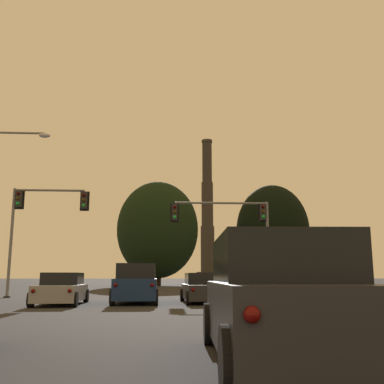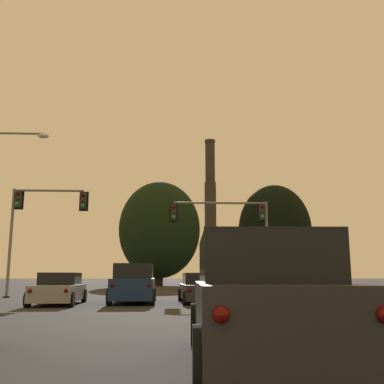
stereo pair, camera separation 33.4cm
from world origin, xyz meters
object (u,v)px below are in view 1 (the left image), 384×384
Objects in this scene: sedan_left_lane_front at (62,290)px; traffic_light_overhead_left at (37,214)px; suv_right_lane_third at (280,301)px; smokestack at (207,224)px; traffic_light_overhead_right at (235,223)px; sedan_right_lane_front at (203,289)px; suv_center_lane_front at (136,284)px.

traffic_light_overhead_left is at bearing 112.61° from sedan_left_lane_front.
suv_right_lane_third is 0.74× the size of traffic_light_overhead_left.
traffic_light_overhead_left is 109.10m from smokestack.
traffic_light_overhead_right is (9.16, 7.43, 4.00)m from sedan_left_lane_front.
suv_right_lane_third is 0.76× the size of traffic_light_overhead_right.
suv_right_lane_third reaches higher than sedan_right_lane_front.
sedan_right_lane_front is 113.98m from smokestack.
sedan_left_lane_front is 115.93m from smokestack.
traffic_light_overhead_right is at bearing 85.21° from suv_right_lane_third.
suv_right_lane_third is at bearing -92.52° from sedan_right_lane_front.
suv_center_lane_front is at bearing 103.72° from suv_right_lane_third.
suv_right_lane_third is at bearing -94.86° from smokestack.
smokestack reaches higher than sedan_right_lane_front.
smokestack is at bearing 78.60° from sedan_left_lane_front.
traffic_light_overhead_left is (-12.47, -0.44, 0.40)m from traffic_light_overhead_right.
suv_right_lane_third is 129.36m from smokestack.
sedan_left_lane_front is at bearing -140.94° from traffic_light_overhead_right.
smokestack is (17.28, 113.46, 16.35)m from sedan_left_lane_front.
suv_right_lane_third is 15.60m from sedan_right_lane_front.
suv_right_lane_third reaches higher than sedan_left_lane_front.
sedan_left_lane_front is 0.11× the size of smokestack.
smokestack is at bearing 79.05° from traffic_light_overhead_left.
suv_center_lane_front is 114.48m from smokestack.
sedan_right_lane_front is at bearing 91.83° from suv_right_lane_third.
sedan_right_lane_front is 0.11× the size of smokestack.
traffic_light_overhead_left reaches higher than sedan_left_lane_front.
traffic_light_overhead_left is at bearing -100.95° from smokestack.
smokestack reaches higher than sedan_left_lane_front.
traffic_light_overhead_left is (-3.31, 6.99, 4.41)m from sedan_left_lane_front.
suv_center_lane_front is 9.87m from traffic_light_overhead_left.
sedan_left_lane_front is at bearing -164.47° from suv_center_lane_front.
suv_center_lane_front is at bearing -132.17° from traffic_light_overhead_right.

